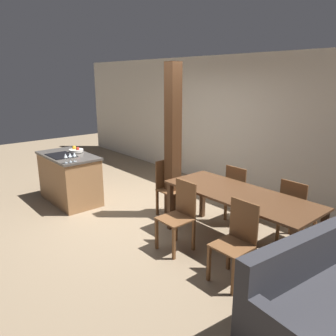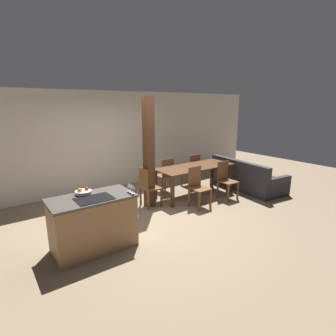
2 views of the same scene
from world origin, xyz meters
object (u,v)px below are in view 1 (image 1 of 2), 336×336
Objects in this scene: dining_table at (239,200)px; wine_glass_near at (65,156)px; fruit_bowl at (76,150)px; wine_glass_middle at (70,155)px; wine_glass_far at (74,155)px; dining_chair_near_left at (179,214)px; dining_chair_head_end at (169,187)px; dining_chair_near_right at (236,241)px; dining_chair_far_left at (239,193)px; kitchen_island at (70,178)px; dining_chair_far_right at (295,211)px; timber_post at (173,143)px.

wine_glass_near is at bearing -152.70° from dining_table.
fruit_bowl is 1.65× the size of wine_glass_middle.
wine_glass_far is 2.17m from dining_chair_near_left.
dining_chair_head_end is at bearing 46.69° from wine_glass_far.
dining_chair_far_left is (-0.96, 1.29, 0.00)m from dining_chair_near_right.
kitchen_island reaches higher than dining_table.
dining_chair_far_left is at bearing 126.51° from dining_table.
dining_chair_far_left is (2.64, 1.66, 0.04)m from kitchen_island.
dining_chair_near_right is at bearing 0.00° from dining_chair_near_left.
wine_glass_near is (0.66, -0.49, 0.08)m from fruit_bowl.
dining_chair_near_right is 1.00× the size of dining_chair_far_right.
wine_glass_near is 3.12m from dining_chair_near_right.
dining_chair_head_end is at bearing 18.63° from dining_chair_far_right.
dining_chair_far_right is 1.00× the size of dining_chair_head_end.
fruit_bowl is 3.96m from dining_chair_far_right.
dining_chair_far_right is at bearing 53.49° from dining_chair_near_left.
dining_chair_far_left is (-0.48, 0.65, -0.19)m from dining_table.
dining_chair_near_right is (0.96, 0.00, 0.00)m from dining_chair_near_left.
timber_post reaches higher than wine_glass_near.
fruit_bowl is at bearing 107.37° from kitchen_island.
dining_chair_far_right is (3.66, 1.46, -0.45)m from fruit_bowl.
wine_glass_far is 0.06× the size of timber_post.
wine_glass_near reaches higher than dining_chair_near_left.
dining_chair_far_right is at bearing 33.00° from wine_glass_near.
timber_post is at bearing 49.45° from wine_glass_near.
wine_glass_near is 0.17× the size of dining_chair_near_left.
dining_chair_far_left is 1.00× the size of dining_chair_head_end.
kitchen_island is 0.88m from wine_glass_near.
wine_glass_far is 0.17× the size of dining_chair_far_right.
wine_glass_far is 2.79m from dining_table.
wine_glass_far is (0.00, 0.08, 0.00)m from wine_glass_middle.
dining_chair_far_right and dining_chair_head_end have the same top height.
wine_glass_far is at bearing -155.53° from dining_table.
fruit_bowl is 0.28× the size of dining_chair_far_right.
wine_glass_far reaches higher than dining_table.
dining_chair_near_right is 2.12m from timber_post.
dining_chair_far_right is 2.10m from timber_post.
dining_chair_head_end is (-1.44, 0.00, -0.19)m from dining_table.
dining_chair_far_right is at bearing 21.72° from fruit_bowl.
dining_chair_far_right is at bearing 90.00° from dining_chair_near_right.
dining_chair_near_right and dining_chair_far_left have the same top height.
dining_chair_near_right is 1.29m from dining_chair_far_right.
dining_chair_near_left is at bearing 7.86° from kitchen_island.
wine_glass_near is at bearing 43.65° from dining_chair_far_left.
dining_chair_near_right is (3.60, 0.36, 0.04)m from kitchen_island.
fruit_bowl is at bearing -165.69° from dining_table.
wine_glass_middle reaches higher than fruit_bowl.
dining_chair_far_right is (0.00, 1.29, 0.00)m from dining_chair_near_right.
kitchen_island is 1.42× the size of dining_chair_far_right.
wine_glass_middle reaches higher than kitchen_island.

